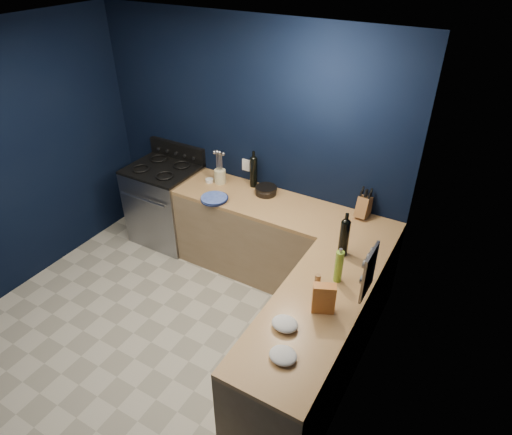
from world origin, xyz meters
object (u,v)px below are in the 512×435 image
Objects in this scene: gas_range at (166,205)px; knife_block at (364,207)px; utensil_crock at (220,176)px; plate_stack at (214,199)px; crouton_bag at (324,298)px.

knife_block reaches higher than gas_range.
utensil_crock is at bearing 9.37° from gas_range.
plate_stack is at bearing -158.10° from knife_block.
crouton_bag is (1.56, -0.89, 0.10)m from plate_stack.
gas_range is at bearing 131.22° from crouton_bag.
utensil_crock reaches higher than gas_range.
plate_stack is at bearing -14.17° from gas_range.
crouton_bag is at bearing -80.43° from knife_block.
knife_block is (1.41, 0.48, 0.08)m from plate_stack.
gas_range is 2.74m from crouton_bag.
knife_block is 0.84× the size of crouton_bag.
knife_block reaches higher than utensil_crock.
crouton_bag is (2.44, -1.11, 0.56)m from gas_range.
knife_block is (2.28, 0.26, 0.54)m from gas_range.
gas_range is 3.86× the size of crouton_bag.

